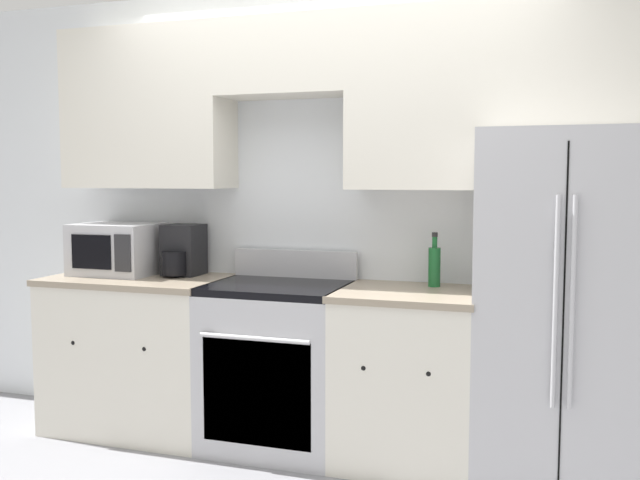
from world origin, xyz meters
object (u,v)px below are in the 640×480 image
Objects in this scene: refrigerator at (563,307)px; bottle at (434,265)px; microwave at (118,249)px; oven_range at (278,365)px.

refrigerator is 0.69m from bottle.
refrigerator is at bearing -10.20° from bottle.
refrigerator is 2.56m from microwave.
microwave is 1.90m from bottle.
refrigerator reaches higher than bottle.
oven_range is 1.03m from bottle.
bottle is (-0.66, 0.12, 0.17)m from refrigerator.
microwave is at bearing 176.16° from oven_range.
refrigerator is at bearing 2.33° from oven_range.
refrigerator is (1.49, 0.06, 0.40)m from oven_range.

